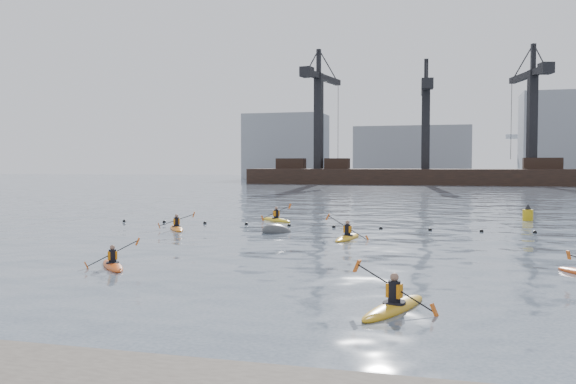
{
  "coord_description": "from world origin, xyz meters",
  "views": [
    {
      "loc": [
        5.26,
        -15.72,
        4.04
      ],
      "look_at": [
        -1.84,
        10.59,
        2.8
      ],
      "focal_mm": 38.0,
      "sensor_mm": 36.0,
      "label": 1
    }
  ],
  "objects_px": {
    "kayaker_0": "(113,264)",
    "mooring_buoy": "(277,232)",
    "nav_buoy": "(528,215)",
    "kayaker_3": "(347,237)",
    "kayaker_2": "(177,228)",
    "kayaker_1": "(394,306)",
    "kayaker_5": "(276,219)"
  },
  "relations": [
    {
      "from": "mooring_buoy",
      "to": "kayaker_3",
      "type": "bearing_deg",
      "value": -23.31
    },
    {
      "from": "kayaker_0",
      "to": "nav_buoy",
      "type": "bearing_deg",
      "value": 14.89
    },
    {
      "from": "kayaker_1",
      "to": "kayaker_2",
      "type": "bearing_deg",
      "value": 149.81
    },
    {
      "from": "kayaker_3",
      "to": "kayaker_5",
      "type": "height_order",
      "value": "kayaker_3"
    },
    {
      "from": "kayaker_1",
      "to": "mooring_buoy",
      "type": "height_order",
      "value": "kayaker_1"
    },
    {
      "from": "kayaker_2",
      "to": "nav_buoy",
      "type": "xyz_separation_m",
      "value": [
        21.8,
        12.05,
        0.31
      ]
    },
    {
      "from": "kayaker_3",
      "to": "mooring_buoy",
      "type": "height_order",
      "value": "kayaker_3"
    },
    {
      "from": "kayaker_5",
      "to": "kayaker_3",
      "type": "bearing_deg",
      "value": -101.28
    },
    {
      "from": "mooring_buoy",
      "to": "nav_buoy",
      "type": "distance_m",
      "value": 19.49
    },
    {
      "from": "mooring_buoy",
      "to": "nav_buoy",
      "type": "height_order",
      "value": "nav_buoy"
    },
    {
      "from": "kayaker_2",
      "to": "kayaker_0",
      "type": "bearing_deg",
      "value": -107.33
    },
    {
      "from": "kayaker_1",
      "to": "nav_buoy",
      "type": "xyz_separation_m",
      "value": [
        6.8,
        29.69,
        0.3
      ]
    },
    {
      "from": "kayaker_3",
      "to": "mooring_buoy",
      "type": "bearing_deg",
      "value": 165.04
    },
    {
      "from": "kayaker_3",
      "to": "kayaker_5",
      "type": "bearing_deg",
      "value": 134.51
    },
    {
      "from": "kayaker_1",
      "to": "kayaker_2",
      "type": "height_order",
      "value": "kayaker_1"
    },
    {
      "from": "kayaker_0",
      "to": "mooring_buoy",
      "type": "height_order",
      "value": "kayaker_0"
    },
    {
      "from": "mooring_buoy",
      "to": "kayaker_1",
      "type": "bearing_deg",
      "value": -64.26
    },
    {
      "from": "kayaker_1",
      "to": "kayaker_2",
      "type": "relative_size",
      "value": 1.16
    },
    {
      "from": "kayaker_0",
      "to": "mooring_buoy",
      "type": "xyz_separation_m",
      "value": [
        2.89,
        13.33,
        -0.09
      ]
    },
    {
      "from": "kayaker_0",
      "to": "mooring_buoy",
      "type": "distance_m",
      "value": 13.64
    },
    {
      "from": "kayaker_5",
      "to": "mooring_buoy",
      "type": "bearing_deg",
      "value": -120.93
    },
    {
      "from": "kayaker_2",
      "to": "nav_buoy",
      "type": "height_order",
      "value": "nav_buoy"
    },
    {
      "from": "nav_buoy",
      "to": "mooring_buoy",
      "type": "bearing_deg",
      "value": -141.68
    },
    {
      "from": "kayaker_3",
      "to": "nav_buoy",
      "type": "height_order",
      "value": "kayaker_3"
    },
    {
      "from": "kayaker_1",
      "to": "nav_buoy",
      "type": "height_order",
      "value": "kayaker_1"
    },
    {
      "from": "kayaker_0",
      "to": "kayaker_5",
      "type": "xyz_separation_m",
      "value": [
        0.77,
        20.5,
        0.02
      ]
    },
    {
      "from": "kayaker_1",
      "to": "kayaker_3",
      "type": "distance_m",
      "value": 16.13
    },
    {
      "from": "kayaker_0",
      "to": "kayaker_1",
      "type": "height_order",
      "value": "kayaker_1"
    },
    {
      "from": "mooring_buoy",
      "to": "nav_buoy",
      "type": "bearing_deg",
      "value": 38.32
    },
    {
      "from": "kayaker_3",
      "to": "kayaker_0",
      "type": "bearing_deg",
      "value": -114.85
    },
    {
      "from": "kayaker_1",
      "to": "kayaker_5",
      "type": "distance_m",
      "value": 26.95
    },
    {
      "from": "kayaker_0",
      "to": "kayaker_1",
      "type": "xyz_separation_m",
      "value": [
        11.38,
        -4.27,
        0.02
      ]
    }
  ]
}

